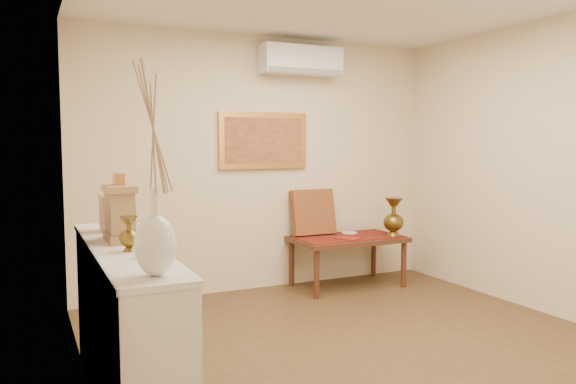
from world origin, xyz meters
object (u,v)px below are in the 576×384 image
display_ledge (125,328)px  wooden_chest (113,213)px  brass_urn_tall (394,213)px  mantel_clock (120,212)px  white_vase (154,165)px  low_table (348,243)px

display_ledge → wooden_chest: 0.84m
brass_urn_tall → mantel_clock: 3.52m
white_vase → mantel_clock: (0.00, 1.00, -0.32)m
white_vase → brass_urn_tall: white_vase is taller
display_ledge → wooden_chest: wooden_chest is taller
low_table → brass_urn_tall: bearing=-19.1°
wooden_chest → low_table: (2.65, 1.30, -0.62)m
white_vase → wooden_chest: size_ratio=4.08×
mantel_clock → low_table: mantel_clock is taller
white_vase → display_ledge: size_ratio=0.49×
white_vase → low_table: 3.93m
brass_urn_tall → low_table: 0.61m
brass_urn_tall → wooden_chest: (-3.13, -1.13, 0.29)m
brass_urn_tall → mantel_clock: (-3.14, -1.54, 0.35)m
mantel_clock → wooden_chest: mantel_clock is taller
white_vase → low_table: white_vase is taller
white_vase → display_ledge: bearing=91.0°
display_ledge → mantel_clock: bearing=85.1°
display_ledge → white_vase: bearing=-89.0°
wooden_chest → display_ledge: bearing=-93.0°
display_ledge → mantel_clock: size_ratio=4.93×
mantel_clock → low_table: bearing=32.7°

